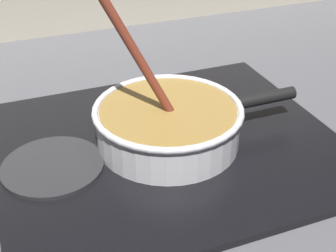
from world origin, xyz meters
The scene contains 5 objects.
ground centered at (0.00, 0.00, -0.02)m, with size 2.40×1.60×0.04m, color #4C4C51.
hob_plate centered at (-0.02, 0.19, 0.01)m, with size 0.56×0.48×0.01m, color black.
burner_ring centered at (-0.02, 0.19, 0.02)m, with size 0.20×0.20×0.01m, color #592D0C.
spare_burner centered at (-0.21, 0.19, 0.01)m, with size 0.16×0.16×0.01m, color #262628.
cooking_pan centered at (-0.02, 0.19, 0.05)m, with size 0.36×0.24×0.31m.
Camera 1 is at (-0.26, -0.42, 0.45)m, focal length 50.03 mm.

